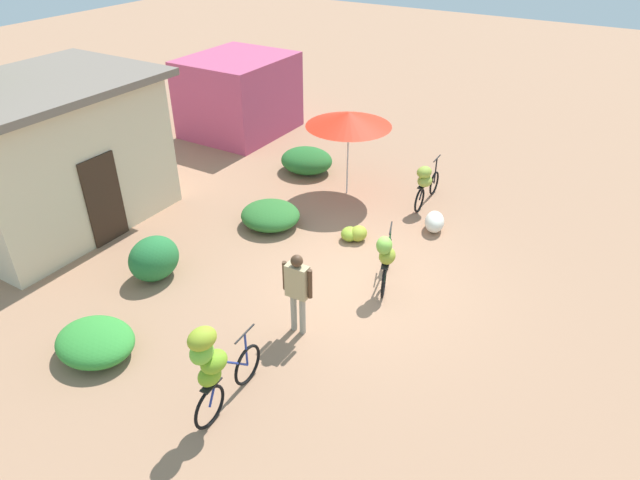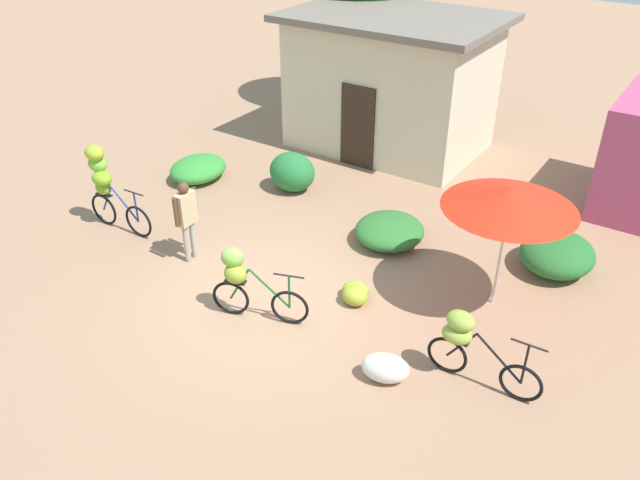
{
  "view_description": "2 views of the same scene",
  "coord_description": "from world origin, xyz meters",
  "px_view_note": "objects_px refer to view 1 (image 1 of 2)",
  "views": [
    {
      "loc": [
        -8.27,
        -3.99,
        6.66
      ],
      "look_at": [
        -0.08,
        0.95,
        0.71
      ],
      "focal_mm": 31.34,
      "sensor_mm": 36.0,
      "label": 1
    },
    {
      "loc": [
        5.61,
        -6.6,
        6.54
      ],
      "look_at": [
        0.34,
        1.25,
        0.7
      ],
      "focal_mm": 35.27,
      "sensor_mm": 36.0,
      "label": 2
    }
  ],
  "objects_px": {
    "market_umbrella": "(349,119)",
    "bicycle_leftmost": "(213,363)",
    "building_low": "(49,156)",
    "shop_pink": "(239,95)",
    "banana_pile_on_ground": "(354,234)",
    "person_vendor": "(297,286)",
    "bicycle_near_pile": "(386,256)",
    "bicycle_center_loaded": "(425,181)",
    "produce_sack": "(434,222)"
  },
  "relations": [
    {
      "from": "market_umbrella",
      "to": "bicycle_leftmost",
      "type": "bearing_deg",
      "value": -165.71
    },
    {
      "from": "building_low",
      "to": "shop_pink",
      "type": "relative_size",
      "value": 1.57
    },
    {
      "from": "banana_pile_on_ground",
      "to": "person_vendor",
      "type": "distance_m",
      "value": 3.39
    },
    {
      "from": "shop_pink",
      "to": "market_umbrella",
      "type": "height_order",
      "value": "shop_pink"
    },
    {
      "from": "bicycle_leftmost",
      "to": "bicycle_near_pile",
      "type": "height_order",
      "value": "bicycle_leftmost"
    },
    {
      "from": "building_low",
      "to": "bicycle_near_pile",
      "type": "xyz_separation_m",
      "value": [
        1.52,
        -7.63,
        -0.94
      ]
    },
    {
      "from": "market_umbrella",
      "to": "banana_pile_on_ground",
      "type": "distance_m",
      "value": 2.98
    },
    {
      "from": "shop_pink",
      "to": "market_umbrella",
      "type": "bearing_deg",
      "value": -112.54
    },
    {
      "from": "building_low",
      "to": "market_umbrella",
      "type": "relative_size",
      "value": 2.3
    },
    {
      "from": "market_umbrella",
      "to": "bicycle_leftmost",
      "type": "height_order",
      "value": "market_umbrella"
    },
    {
      "from": "bicycle_near_pile",
      "to": "bicycle_center_loaded",
      "type": "height_order",
      "value": "bicycle_near_pile"
    },
    {
      "from": "bicycle_leftmost",
      "to": "person_vendor",
      "type": "bearing_deg",
      "value": 0.27
    },
    {
      "from": "person_vendor",
      "to": "shop_pink",
      "type": "bearing_deg",
      "value": 43.67
    },
    {
      "from": "market_umbrella",
      "to": "bicycle_near_pile",
      "type": "bearing_deg",
      "value": -141.03
    },
    {
      "from": "bicycle_center_loaded",
      "to": "person_vendor",
      "type": "bearing_deg",
      "value": 178.65
    },
    {
      "from": "building_low",
      "to": "market_umbrella",
      "type": "bearing_deg",
      "value": -46.38
    },
    {
      "from": "shop_pink",
      "to": "bicycle_near_pile",
      "type": "bearing_deg",
      "value": -124.75
    },
    {
      "from": "building_low",
      "to": "banana_pile_on_ground",
      "type": "height_order",
      "value": "building_low"
    },
    {
      "from": "person_vendor",
      "to": "market_umbrella",
      "type": "bearing_deg",
      "value": 19.83
    },
    {
      "from": "building_low",
      "to": "bicycle_leftmost",
      "type": "height_order",
      "value": "building_low"
    },
    {
      "from": "bicycle_leftmost",
      "to": "produce_sack",
      "type": "xyz_separation_m",
      "value": [
        6.78,
        -0.76,
        -0.83
      ]
    },
    {
      "from": "building_low",
      "to": "banana_pile_on_ground",
      "type": "distance_m",
      "value": 7.03
    },
    {
      "from": "bicycle_near_pile",
      "to": "banana_pile_on_ground",
      "type": "distance_m",
      "value": 1.95
    },
    {
      "from": "building_low",
      "to": "bicycle_center_loaded",
      "type": "bearing_deg",
      "value": -54.12
    },
    {
      "from": "bicycle_near_pile",
      "to": "banana_pile_on_ground",
      "type": "bearing_deg",
      "value": 46.66
    },
    {
      "from": "bicycle_leftmost",
      "to": "market_umbrella",
      "type": "bearing_deg",
      "value": 14.29
    },
    {
      "from": "building_low",
      "to": "bicycle_near_pile",
      "type": "bearing_deg",
      "value": -78.73
    },
    {
      "from": "person_vendor",
      "to": "banana_pile_on_ground",
      "type": "bearing_deg",
      "value": 10.62
    },
    {
      "from": "banana_pile_on_ground",
      "to": "person_vendor",
      "type": "relative_size",
      "value": 0.39
    },
    {
      "from": "bicycle_center_loaded",
      "to": "banana_pile_on_ground",
      "type": "height_order",
      "value": "bicycle_center_loaded"
    },
    {
      "from": "bicycle_leftmost",
      "to": "bicycle_near_pile",
      "type": "relative_size",
      "value": 1.12
    },
    {
      "from": "shop_pink",
      "to": "produce_sack",
      "type": "xyz_separation_m",
      "value": [
        -2.75,
        -7.76,
        -0.98
      ]
    },
    {
      "from": "produce_sack",
      "to": "bicycle_center_loaded",
      "type": "bearing_deg",
      "value": 34.88
    },
    {
      "from": "bicycle_leftmost",
      "to": "bicycle_center_loaded",
      "type": "xyz_separation_m",
      "value": [
        7.7,
        -0.12,
        -0.34
      ]
    },
    {
      "from": "bicycle_near_pile",
      "to": "person_vendor",
      "type": "xyz_separation_m",
      "value": [
        -1.95,
        0.75,
        0.24
      ]
    },
    {
      "from": "bicycle_center_loaded",
      "to": "produce_sack",
      "type": "relative_size",
      "value": 2.42
    },
    {
      "from": "shop_pink",
      "to": "bicycle_near_pile",
      "type": "relative_size",
      "value": 2.04
    },
    {
      "from": "banana_pile_on_ground",
      "to": "produce_sack",
      "type": "distance_m",
      "value": 1.93
    },
    {
      "from": "produce_sack",
      "to": "person_vendor",
      "type": "height_order",
      "value": "person_vendor"
    },
    {
      "from": "produce_sack",
      "to": "person_vendor",
      "type": "relative_size",
      "value": 0.44
    },
    {
      "from": "produce_sack",
      "to": "person_vendor",
      "type": "bearing_deg",
      "value": 170.39
    },
    {
      "from": "person_vendor",
      "to": "bicycle_leftmost",
      "type": "bearing_deg",
      "value": -179.73
    },
    {
      "from": "bicycle_center_loaded",
      "to": "banana_pile_on_ground",
      "type": "xyz_separation_m",
      "value": [
        -2.27,
        0.74,
        -0.54
      ]
    },
    {
      "from": "banana_pile_on_ground",
      "to": "produce_sack",
      "type": "bearing_deg",
      "value": -45.85
    },
    {
      "from": "bicycle_leftmost",
      "to": "produce_sack",
      "type": "bearing_deg",
      "value": -6.43
    },
    {
      "from": "shop_pink",
      "to": "bicycle_center_loaded",
      "type": "bearing_deg",
      "value": -104.36
    },
    {
      "from": "bicycle_near_pile",
      "to": "shop_pink",
      "type": "bearing_deg",
      "value": 55.25
    },
    {
      "from": "produce_sack",
      "to": "building_low",
      "type": "bearing_deg",
      "value": 118.43
    },
    {
      "from": "market_umbrella",
      "to": "bicycle_near_pile",
      "type": "xyz_separation_m",
      "value": [
        -3.25,
        -2.63,
        -1.26
      ]
    },
    {
      "from": "shop_pink",
      "to": "person_vendor",
      "type": "relative_size",
      "value": 1.99
    }
  ]
}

